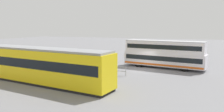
{
  "coord_description": "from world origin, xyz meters",
  "views": [
    {
      "loc": [
        -6.72,
        28.39,
        5.68
      ],
      "look_at": [
        2.88,
        3.99,
        2.21
      ],
      "focal_mm": 35.45,
      "sensor_mm": 36.0,
      "label": 1
    }
  ],
  "objects_px": {
    "tram_yellow": "(43,65)",
    "pedestrian_near_railing": "(103,64)",
    "double_decker_bus": "(164,54)",
    "info_sign": "(51,59)",
    "pedestrian_crossing": "(107,73)"
  },
  "relations": [
    {
      "from": "double_decker_bus",
      "to": "tram_yellow",
      "type": "xyz_separation_m",
      "value": [
        10.09,
        13.05,
        -0.08
      ]
    },
    {
      "from": "pedestrian_near_railing",
      "to": "info_sign",
      "type": "height_order",
      "value": "info_sign"
    },
    {
      "from": "tram_yellow",
      "to": "pedestrian_near_railing",
      "type": "relative_size",
      "value": 9.36
    },
    {
      "from": "pedestrian_near_railing",
      "to": "double_decker_bus",
      "type": "bearing_deg",
      "value": -140.05
    },
    {
      "from": "double_decker_bus",
      "to": "pedestrian_near_railing",
      "type": "height_order",
      "value": "double_decker_bus"
    },
    {
      "from": "double_decker_bus",
      "to": "pedestrian_near_railing",
      "type": "bearing_deg",
      "value": 39.95
    },
    {
      "from": "tram_yellow",
      "to": "info_sign",
      "type": "bearing_deg",
      "value": -61.6
    },
    {
      "from": "tram_yellow",
      "to": "pedestrian_near_railing",
      "type": "height_order",
      "value": "tram_yellow"
    },
    {
      "from": "tram_yellow",
      "to": "pedestrian_near_railing",
      "type": "xyz_separation_m",
      "value": [
        -3.38,
        -7.42,
        -0.89
      ]
    },
    {
      "from": "double_decker_bus",
      "to": "pedestrian_near_railing",
      "type": "xyz_separation_m",
      "value": [
        6.72,
        5.63,
        -0.98
      ]
    },
    {
      "from": "pedestrian_crossing",
      "to": "info_sign",
      "type": "bearing_deg",
      "value": -14.88
    },
    {
      "from": "pedestrian_crossing",
      "to": "info_sign",
      "type": "relative_size",
      "value": 0.71
    },
    {
      "from": "tram_yellow",
      "to": "pedestrian_near_railing",
      "type": "distance_m",
      "value": 8.21
    },
    {
      "from": "pedestrian_near_railing",
      "to": "info_sign",
      "type": "distance_m",
      "value": 6.6
    },
    {
      "from": "double_decker_bus",
      "to": "info_sign",
      "type": "xyz_separation_m",
      "value": [
        12.89,
        7.89,
        -0.35
      ]
    }
  ]
}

